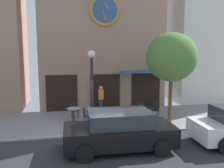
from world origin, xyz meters
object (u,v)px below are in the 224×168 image
cafe_table_near_door (149,112)px  cafe_chair_facing_street (141,108)px  cafe_chair_corner (75,109)px  street_tree (172,57)px  cafe_table_center (74,112)px  street_lamp (92,90)px  cafe_table_center_right (101,113)px  parked_car_black (119,131)px  cafe_chair_right_end (102,118)px  cafe_chair_curbside (86,115)px  cafe_chair_under_awning (156,108)px  pedestrian_orange (101,99)px

cafe_table_near_door → cafe_chair_facing_street: (-0.20, 0.77, 0.04)m
cafe_chair_corner → street_tree: bearing=-23.3°
cafe_table_near_door → cafe_table_center: bearing=173.3°
street_tree → cafe_table_center: street_tree is taller
street_lamp → cafe_table_center: (-0.84, 1.52, -1.42)m
cafe_chair_facing_street → cafe_chair_corner: same height
street_lamp → cafe_table_center_right: (0.56, 1.05, -1.42)m
cafe_table_center → parked_car_black: parked_car_black is taller
cafe_table_center → parked_car_black: size_ratio=0.18×
street_tree → cafe_table_near_door: bearing=139.1°
cafe_table_near_door → cafe_chair_right_end: 2.84m
cafe_table_center → street_lamp: bearing=-61.1°
cafe_table_center → cafe_table_near_door: bearing=-6.7°
street_lamp → cafe_table_near_door: size_ratio=5.16×
cafe_chair_curbside → parked_car_black: 3.62m
street_lamp → cafe_chair_corner: bearing=107.6°
cafe_table_center → cafe_table_center_right: (1.40, -0.48, 0.00)m
cafe_chair_under_awning → cafe_chair_corner: same height
cafe_chair_right_end → cafe_chair_curbside: size_ratio=1.00×
cafe_table_near_door → cafe_chair_corner: (-3.98, 1.32, 0.04)m
street_lamp → pedestrian_orange: bearing=74.4°
cafe_table_center → street_tree: bearing=-14.2°
street_tree → cafe_chair_curbside: street_tree is taller
cafe_table_center_right → cafe_chair_curbside: size_ratio=0.86×
cafe_chair_curbside → cafe_chair_under_awning: bearing=9.1°
cafe_chair_under_awning → cafe_chair_curbside: same height
street_lamp → cafe_chair_curbside: street_lamp is taller
parked_car_black → street_tree: bearing=39.7°
cafe_table_center → cafe_chair_under_awning: cafe_chair_under_awning is taller
cafe_table_center → cafe_chair_under_awning: bearing=1.3°
cafe_chair_under_awning → cafe_chair_facing_street: 0.85m
pedestrian_orange → cafe_table_center: bearing=-135.8°
cafe_table_center → pedestrian_orange: size_ratio=0.46×
cafe_table_center → cafe_chair_curbside: (0.62, -0.55, -0.02)m
street_tree → cafe_chair_right_end: bearing=-178.7°
cafe_table_center_right → cafe_chair_under_awning: bearing=10.0°
cafe_chair_right_end → parked_car_black: 2.70m
street_lamp → cafe_table_near_door: 3.70m
cafe_chair_under_awning → cafe_chair_facing_street: bearing=167.2°
cafe_chair_curbside → cafe_chair_corner: same height
cafe_table_center_right → pedestrian_orange: (0.33, 2.17, 0.31)m
pedestrian_orange → cafe_table_near_door: bearing=-42.9°
cafe_table_center_right → cafe_table_near_door: size_ratio=1.03×
cafe_table_center_right → cafe_chair_facing_street: bearing=17.3°
street_lamp → parked_car_black: bearing=-72.1°
cafe_table_center_right → cafe_chair_facing_street: (2.47, 0.77, -0.02)m
cafe_chair_under_awning → cafe_table_near_door: bearing=-137.3°
street_tree → parked_car_black: (-3.32, -2.75, -2.74)m
cafe_chair_under_awning → cafe_table_center: bearing=-178.7°
street_tree → cafe_chair_facing_street: (-1.09, 1.54, -2.98)m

